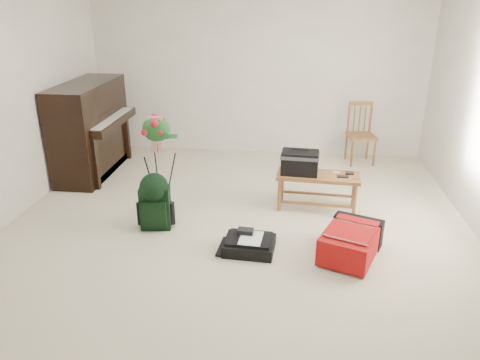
# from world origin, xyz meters

# --- Properties ---
(floor) EXTENTS (5.00, 5.50, 0.01)m
(floor) POSITION_xyz_m (0.00, 0.00, 0.00)
(floor) COLOR beige
(floor) RESTS_ON ground
(wall_back) EXTENTS (5.00, 0.04, 2.50)m
(wall_back) POSITION_xyz_m (0.00, 2.75, 1.25)
(wall_back) COLOR white
(wall_back) RESTS_ON floor
(piano) EXTENTS (0.71, 1.50, 1.25)m
(piano) POSITION_xyz_m (-2.19, 1.60, 0.60)
(piano) COLOR black
(piano) RESTS_ON floor
(bench) EXTENTS (0.96, 0.44, 0.72)m
(bench) POSITION_xyz_m (0.72, 0.74, 0.51)
(bench) COLOR olive
(bench) RESTS_ON floor
(dining_chair) EXTENTS (0.44, 0.44, 0.88)m
(dining_chair) POSITION_xyz_m (1.56, 2.42, 0.43)
(dining_chair) COLOR olive
(dining_chair) RESTS_ON floor
(red_suitcase) EXTENTS (0.68, 0.83, 0.29)m
(red_suitcase) POSITION_xyz_m (1.14, -0.27, 0.16)
(red_suitcase) COLOR red
(red_suitcase) RESTS_ON floor
(black_duffel) EXTENTS (0.51, 0.42, 0.20)m
(black_duffel) POSITION_xyz_m (0.18, -0.33, 0.07)
(black_duffel) COLOR black
(black_duffel) RESTS_ON floor
(green_backpack) EXTENTS (0.34, 0.31, 0.62)m
(green_backpack) POSITION_xyz_m (-0.86, 0.04, 0.34)
(green_backpack) COLOR black
(green_backpack) RESTS_ON floor
(flower_stand) EXTENTS (0.39, 0.39, 1.21)m
(flower_stand) POSITION_xyz_m (-0.85, 0.24, 0.59)
(flower_stand) COLOR black
(flower_stand) RESTS_ON floor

